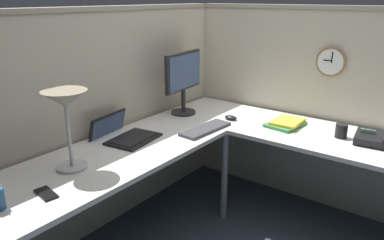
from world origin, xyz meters
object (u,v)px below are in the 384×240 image
object	(u,v)px
computer_mouse	(231,118)
office_phone	(373,139)
laptop	(122,134)
monitor	(183,78)
coffee_mug	(341,131)
desk_lamp_dome	(66,106)
keyboard	(206,129)
wall_clock	(331,62)
cell_phone	(46,194)
book_stack	(286,123)

from	to	relation	value
computer_mouse	office_phone	xyz separation A→B (m)	(0.12, -1.00, 0.02)
laptop	computer_mouse	world-z (taller)	laptop
monitor	coffee_mug	size ratio (longest dim) A/B	5.21
desk_lamp_dome	coffee_mug	bearing A→B (deg)	-37.39
monitor	desk_lamp_dome	world-z (taller)	monitor
coffee_mug	keyboard	bearing A→B (deg)	118.14
monitor	desk_lamp_dome	size ratio (longest dim) A/B	1.12
monitor	wall_clock	bearing A→B (deg)	-60.87
computer_mouse	cell_phone	xyz separation A→B (m)	(-1.53, 0.12, -0.01)
computer_mouse	cell_phone	size ratio (longest dim) A/B	0.72
laptop	cell_phone	distance (m)	0.80
book_stack	cell_phone	bearing A→B (deg)	162.53
book_stack	wall_clock	size ratio (longest dim) A/B	1.38
coffee_mug	wall_clock	world-z (taller)	wall_clock
monitor	coffee_mug	bearing A→B (deg)	-80.17
wall_clock	book_stack	bearing A→B (deg)	152.07
laptop	computer_mouse	bearing A→B (deg)	-26.67
coffee_mug	wall_clock	xyz separation A→B (m)	(0.33, 0.22, 0.40)
cell_phone	coffee_mug	bearing A→B (deg)	-19.21
book_stack	wall_clock	world-z (taller)	wall_clock
computer_mouse	book_stack	world-z (taller)	book_stack
desk_lamp_dome	wall_clock	world-z (taller)	wall_clock
desk_lamp_dome	wall_clock	bearing A→B (deg)	-26.00
book_stack	desk_lamp_dome	bearing A→B (deg)	154.48
keyboard	computer_mouse	size ratio (longest dim) A/B	4.13
keyboard	office_phone	size ratio (longest dim) A/B	1.95
laptop	desk_lamp_dome	world-z (taller)	desk_lamp_dome
office_phone	wall_clock	world-z (taller)	wall_clock
monitor	book_stack	xyz separation A→B (m)	(0.21, -0.80, -0.27)
office_phone	book_stack	size ratio (longest dim) A/B	0.72
laptop	desk_lamp_dome	xyz separation A→B (m)	(-0.49, -0.13, 0.34)
wall_clock	coffee_mug	bearing A→B (deg)	-146.75
computer_mouse	wall_clock	distance (m)	0.85
keyboard	wall_clock	bearing A→B (deg)	-33.67
cell_phone	office_phone	xyz separation A→B (m)	(1.64, -1.12, 0.03)
laptop	monitor	bearing A→B (deg)	0.55
desk_lamp_dome	wall_clock	size ratio (longest dim) A/B	2.02
cell_phone	book_stack	bearing A→B (deg)	-7.62
laptop	coffee_mug	xyz separation A→B (m)	(0.89, -1.18, 0.02)
monitor	wall_clock	distance (m)	1.12
cell_phone	coffee_mug	world-z (taller)	coffee_mug
office_phone	laptop	bearing A→B (deg)	122.63
monitor	computer_mouse	size ratio (longest dim) A/B	4.81
keyboard	book_stack	xyz separation A→B (m)	(0.44, -0.42, 0.01)
book_stack	coffee_mug	bearing A→B (deg)	-90.71
coffee_mug	office_phone	bearing A→B (deg)	-90.60
computer_mouse	cell_phone	distance (m)	1.53
cell_phone	book_stack	distance (m)	1.73
laptop	keyboard	size ratio (longest dim) A/B	0.99
monitor	cell_phone	xyz separation A→B (m)	(-1.44, -0.28, -0.29)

